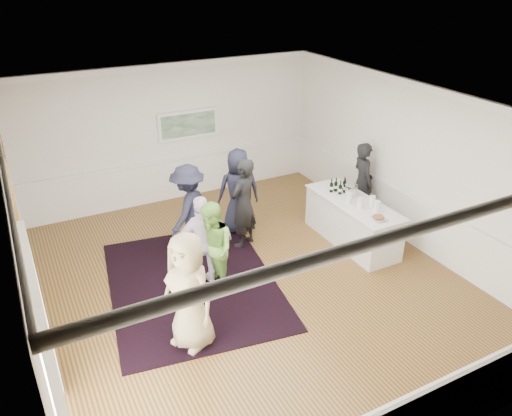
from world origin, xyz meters
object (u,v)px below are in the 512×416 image
guest_green (213,249)px  guest_dark_a (189,210)px  guest_lilac (204,242)px  serving_table (352,221)px  ice_bucket (351,191)px  guest_navy (239,191)px  nut_bowl (378,218)px  guest_tan (189,292)px  bartender (362,183)px  guest_dark_b (243,203)px

guest_green → guest_dark_a: size_ratio=0.91×
guest_lilac → serving_table: bearing=-174.5°
ice_bucket → guest_dark_a: bearing=162.8°
serving_table → guest_dark_a: bearing=158.8°
guest_dark_a → guest_navy: 1.26m
serving_table → nut_bowl: (-0.09, -0.84, 0.49)m
guest_lilac → guest_navy: size_ratio=0.95×
guest_tan → guest_lilac: guest_tan is taller
guest_tan → guest_lilac: (0.77, 1.32, -0.08)m
guest_dark_a → ice_bucket: size_ratio=6.95×
guest_tan → bartender: bearing=86.0°
serving_table → guest_dark_b: size_ratio=1.22×
guest_tan → guest_navy: bearing=115.6°
serving_table → bartender: 1.10m
ice_bucket → nut_bowl: bearing=-99.3°
serving_table → guest_lilac: size_ratio=1.32×
guest_dark_a → bartender: bearing=130.3°
guest_dark_b → guest_navy: bearing=-136.2°
guest_dark_a → guest_navy: size_ratio=1.00×
guest_dark_a → guest_green: bearing=43.2°
guest_lilac → guest_dark_a: size_ratio=0.94×
guest_tan → guest_navy: size_ratio=1.03×
guest_green → nut_bowl: guest_green is taller
ice_bucket → guest_lilac: bearing=-176.1°
guest_dark_b → guest_navy: size_ratio=1.03×
guest_lilac → ice_bucket: guest_lilac is taller
guest_dark_a → guest_navy: guest_dark_a is taller
nut_bowl → guest_dark_b: bearing=137.6°
serving_table → guest_green: bearing=-175.6°
guest_dark_a → guest_tan: bearing=27.1°
serving_table → guest_navy: bearing=140.0°
guest_dark_a → guest_dark_b: size_ratio=0.98×
serving_table → bartender: bearing=42.3°
guest_lilac → ice_bucket: size_ratio=6.55×
guest_dark_a → ice_bucket: (3.10, -0.96, 0.12)m
guest_green → ice_bucket: 3.25m
serving_table → guest_green: (-3.13, -0.24, 0.37)m
bartender → guest_lilac: (-3.94, -0.69, -0.04)m
guest_dark_b → guest_navy: (0.19, 0.61, -0.02)m
guest_dark_b → guest_tan: bearing=19.5°
guest_dark_b → guest_lilac: bearing=7.9°
guest_green → guest_tan: bearing=-42.5°
ice_bucket → serving_table: bearing=-110.4°
guest_lilac → guest_tan: bearing=65.3°
serving_table → guest_dark_a: 3.27m
guest_dark_b → ice_bucket: guest_dark_b is taller
guest_navy → guest_tan: bearing=67.3°
bartender → guest_lilac: size_ratio=1.05×
guest_tan → ice_bucket: guest_tan is taller
serving_table → nut_bowl: size_ratio=8.13×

